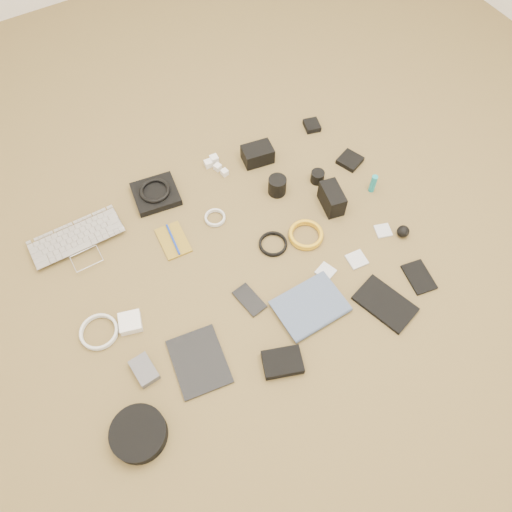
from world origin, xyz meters
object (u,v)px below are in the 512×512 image
dslr_camera (258,154)px  headphone_case (139,434)px  phone (249,300)px  tablet (199,361)px  paperback (325,327)px  laptop (81,248)px

dslr_camera → headphone_case: size_ratio=0.71×
phone → headphone_case: (-0.55, -0.24, 0.02)m
tablet → headphone_case: 0.30m
dslr_camera → phone: (-0.38, -0.58, -0.03)m
tablet → phone: 0.30m
phone → paperback: paperback is taller
tablet → headphone_case: size_ratio=1.25×
laptop → tablet: size_ratio=1.60×
dslr_camera → tablet: 0.95m
dslr_camera → phone: dslr_camera is taller
phone → tablet: bearing=-165.8°
dslr_camera → headphone_case: 1.24m
laptop → paperback: bearing=-49.9°
headphone_case → paperback: size_ratio=0.73×
tablet → paperback: 0.47m
laptop → dslr_camera: size_ratio=2.82×
dslr_camera → tablet: size_ratio=0.57×
phone → paperback: size_ratio=0.52×
dslr_camera → headphone_case: dslr_camera is taller
phone → headphone_case: headphone_case is taller
tablet → phone: same height
tablet → laptop: bearing=114.8°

